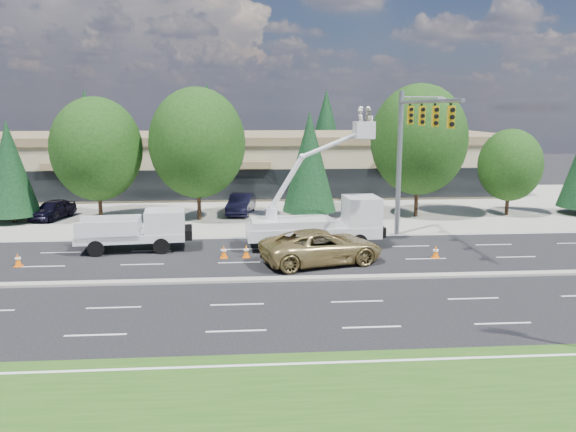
{
  "coord_description": "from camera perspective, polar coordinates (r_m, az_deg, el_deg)",
  "views": [
    {
      "loc": [
        0.47,
        -25.28,
        7.98
      ],
      "look_at": [
        2.59,
        3.48,
        2.4
      ],
      "focal_mm": 35.0,
      "sensor_mm": 36.0,
      "label": 1
    }
  ],
  "objects": [
    {
      "name": "tree_back_d",
      "position": [
        70.7,
        13.66,
        8.32
      ],
      "size": [
        4.83,
        4.83,
        9.52
      ],
      "color": "#332114",
      "rests_on": "ground"
    },
    {
      "name": "tree_back_c",
      "position": [
        68.0,
        3.88,
        8.78
      ],
      "size": [
        5.14,
        5.14,
        10.12
      ],
      "color": "#332114",
      "rests_on": "ground"
    },
    {
      "name": "strip_mall",
      "position": [
        55.5,
        -4.71,
        5.59
      ],
      "size": [
        50.4,
        15.4,
        5.5
      ],
      "color": "tan",
      "rests_on": "ground"
    },
    {
      "name": "road_median",
      "position": [
        26.5,
        -5.08,
        -6.49
      ],
      "size": [
        120.0,
        0.55,
        0.12
      ],
      "primitive_type": "cube",
      "color": "gray",
      "rests_on": "ground"
    },
    {
      "name": "minivan",
      "position": [
        29.22,
        3.43,
        -3.12
      ],
      "size": [
        6.91,
        4.47,
        1.77
      ],
      "primitive_type": "imported",
      "rotation": [
        0.0,
        0.0,
        1.83
      ],
      "color": "#A0884D",
      "rests_on": "ground"
    },
    {
      "name": "traffic_cone_a",
      "position": [
        31.86,
        -25.74,
        -4.04
      ],
      "size": [
        0.4,
        0.4,
        0.7
      ],
      "color": "#FF6A08",
      "rests_on": "ground"
    },
    {
      "name": "parked_car_east",
      "position": [
        42.82,
        -4.79,
        1.22
      ],
      "size": [
        2.35,
        4.89,
        1.54
      ],
      "primitive_type": "imported",
      "rotation": [
        0.0,
        0.0,
        -0.16
      ],
      "color": "black",
      "rests_on": "ground"
    },
    {
      "name": "tree_front_c",
      "position": [
        41.72,
        -18.87,
        6.45
      ],
      "size": [
        6.32,
        6.32,
        8.77
      ],
      "color": "#332114",
      "rests_on": "ground"
    },
    {
      "name": "traffic_cone_b",
      "position": [
        30.51,
        -6.54,
        -3.63
      ],
      "size": [
        0.4,
        0.4,
        0.7
      ],
      "color": "#FF6A08",
      "rests_on": "ground"
    },
    {
      "name": "tree_front_g",
      "position": [
        44.96,
        21.63,
        4.83
      ],
      "size": [
        4.66,
        4.66,
        6.47
      ],
      "color": "#332114",
      "rests_on": "ground"
    },
    {
      "name": "traffic_cone_d",
      "position": [
        31.12,
        8.85,
        -3.4
      ],
      "size": [
        0.4,
        0.4,
        0.7
      ],
      "color": "#FF6A08",
      "rests_on": "ground"
    },
    {
      "name": "parked_car_west",
      "position": [
        44.24,
        -22.79,
        0.63
      ],
      "size": [
        2.72,
        4.47,
        1.42
      ],
      "primitive_type": "imported",
      "rotation": [
        0.0,
        0.0,
        -0.27
      ],
      "color": "black",
      "rests_on": "ground"
    },
    {
      "name": "tree_front_f",
      "position": [
        42.25,
        13.15,
        7.56
      ],
      "size": [
        7.01,
        7.01,
        9.72
      ],
      "color": "#332114",
      "rests_on": "ground"
    },
    {
      "name": "tree_front_b",
      "position": [
        43.72,
        -26.41,
        4.39
      ],
      "size": [
        3.64,
        3.64,
        7.18
      ],
      "color": "#332114",
      "rests_on": "ground"
    },
    {
      "name": "signal_mast",
      "position": [
        33.77,
        12.34,
        7.43
      ],
      "size": [
        2.76,
        10.16,
        9.0
      ],
      "color": "gray",
      "rests_on": "ground"
    },
    {
      "name": "traffic_cone_e",
      "position": [
        31.33,
        14.78,
        -3.54
      ],
      "size": [
        0.4,
        0.4,
        0.7
      ],
      "color": "#FF6A08",
      "rests_on": "ground"
    },
    {
      "name": "ground",
      "position": [
        26.52,
        -5.07,
        -6.61
      ],
      "size": [
        140.0,
        140.0,
        0.0
      ],
      "primitive_type": "plane",
      "color": "black",
      "rests_on": "ground"
    },
    {
      "name": "utility_pickup",
      "position": [
        32.87,
        -14.85,
        -1.78
      ],
      "size": [
        6.15,
        2.79,
        2.29
      ],
      "rotation": [
        0.0,
        0.0,
        0.09
      ],
      "color": "silver",
      "rests_on": "ground"
    },
    {
      "name": "tree_back_b",
      "position": [
        67.47,
        -8.12,
        8.99
      ],
      "size": [
        5.48,
        5.48,
        10.81
      ],
      "color": "#332114",
      "rests_on": "ground"
    },
    {
      "name": "traffic_cone_c",
      "position": [
        30.5,
        -4.27,
        -3.59
      ],
      "size": [
        0.4,
        0.4,
        0.7
      ],
      "color": "#FF6A08",
      "rests_on": "ground"
    },
    {
      "name": "bucket_truck",
      "position": [
        32.46,
        4.0,
        -0.07
      ],
      "size": [
        8.36,
        2.86,
        8.06
      ],
      "rotation": [
        0.0,
        0.0,
        0.06
      ],
      "color": "silver",
      "rests_on": "ground"
    },
    {
      "name": "concrete_apron",
      "position": [
        45.98,
        -4.74,
        0.93
      ],
      "size": [
        140.0,
        22.0,
        0.01
      ],
      "primitive_type": "cube",
      "color": "gray",
      "rests_on": "ground"
    },
    {
      "name": "tree_front_d",
      "position": [
        40.51,
        -9.2,
        7.34
      ],
      "size": [
        6.8,
        6.8,
        9.44
      ],
      "color": "#332114",
      "rests_on": "ground"
    },
    {
      "name": "tree_back_a",
      "position": [
        69.82,
        -19.77,
        8.22
      ],
      "size": [
        5.14,
        5.14,
        10.12
      ],
      "color": "#332114",
      "rests_on": "ground"
    },
    {
      "name": "tree_front_e",
      "position": [
        40.72,
        2.2,
        5.54
      ],
      "size": [
        3.92,
        3.92,
        7.73
      ],
      "color": "#332114",
      "rests_on": "ground"
    }
  ]
}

